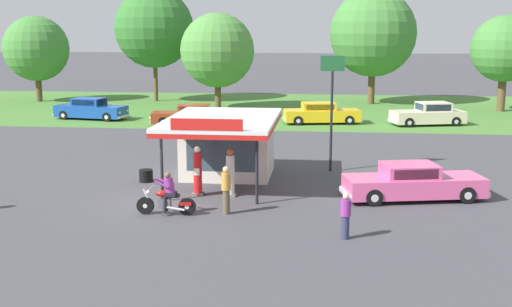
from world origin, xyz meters
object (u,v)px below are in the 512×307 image
Objects in this scene: gas_pump_offside at (230,175)px; motorcycle_with_rider at (167,197)px; bystander_standing_back_lot at (346,215)px; featured_classic_sedan at (413,183)px; parked_car_back_row_far_right at (321,114)px; parked_car_back_row_centre at (91,109)px; parked_car_second_row_spare at (429,115)px; parked_car_back_row_left at (190,115)px; spare_tire_stack at (146,176)px; roadside_pole_sign at (332,94)px; bystander_admiring_sedan at (226,189)px; gas_pump_nearside at (198,173)px.

gas_pump_offside reaches higher than motorcycle_with_rider.
motorcycle_with_rider is 1.43× the size of bystander_standing_back_lot.
featured_classic_sedan is 20.60m from parked_car_back_row_far_right.
parked_car_back_row_centre is at bearing 116.24° from motorcycle_with_rider.
parked_car_second_row_spare is 7.41m from parked_car_back_row_far_right.
parked_car_second_row_spare reaches higher than parked_car_back_row_centre.
bystander_standing_back_lot is at bearing -66.99° from parked_car_back_row_left.
spare_tire_stack is at bearing 113.98° from motorcycle_with_rider.
bystander_standing_back_lot is (18.05, -25.81, 0.08)m from parked_car_back_row_centre.
parked_car_second_row_spare is at bearing 62.49° from gas_pump_offside.
motorcycle_with_rider is 26.52m from parked_car_back_row_centre.
roadside_pole_sign is (-6.78, -15.61, 2.92)m from parked_car_second_row_spare.
featured_classic_sedan reaches higher than parked_car_back_row_left.
roadside_pole_sign is (-3.22, 4.73, 2.98)m from featured_classic_sedan.
bystander_standing_back_lot is at bearing -87.32° from roadside_pole_sign.
gas_pump_offside reaches higher than parked_car_back_row_far_right.
gas_pump_offside is 1.09× the size of bystander_admiring_sedan.
gas_pump_offside is 4.57m from spare_tire_stack.
parked_car_second_row_spare is at bearing 76.14° from bystander_standing_back_lot.
parked_car_back_row_far_right is at bearing 80.72° from gas_pump_offside.
bystander_admiring_sedan is at bearing -74.62° from parked_car_back_row_left.
parked_car_second_row_spare is 3.05× the size of bystander_admiring_sedan.
bystander_standing_back_lot is (-6.31, -25.57, 0.07)m from parked_car_second_row_spare.
parked_car_back_row_left is at bearing -13.74° from parked_car_back_row_centre.
parked_car_back_row_centre is (-12.27, 20.91, -0.20)m from gas_pump_nearside.
roadside_pole_sign reaches higher than bystander_standing_back_lot.
featured_classic_sedan is 5.91m from bystander_standing_back_lot.
parked_car_back_row_centre is 21.16m from spare_tire_stack.
bystander_standing_back_lot is at bearing -40.31° from gas_pump_nearside.
roadside_pole_sign is 9.23m from spare_tire_stack.
parked_car_back_row_centre is 16.96m from parked_car_back_row_far_right.
gas_pump_nearside is 7.83m from roadside_pole_sign.
motorcycle_with_rider is 0.39× the size of parked_car_back_row_centre.
parked_car_second_row_spare is 1.00× the size of roadside_pole_sign.
spare_tire_stack is (-4.29, 4.56, -0.67)m from bystander_admiring_sedan.
bystander_admiring_sedan reaches higher than parked_car_second_row_spare.
bystander_admiring_sedan is at bearing -116.32° from roadside_pole_sign.
gas_pump_offside reaches higher than bystander_standing_back_lot.
bystander_admiring_sedan reaches higher than bystander_standing_back_lot.
bystander_admiring_sedan is 0.33× the size of roadside_pole_sign.
gas_pump_offside is 0.34× the size of parked_car_back_row_centre.
bystander_admiring_sedan reaches higher than parked_car_back_row_centre.
featured_classic_sedan is 3.28× the size of bystander_admiring_sedan.
gas_pump_offside reaches higher than spare_tire_stack.
parked_car_second_row_spare is at bearing 5.89° from parked_car_back_row_left.
bystander_admiring_sedan reaches higher than spare_tire_stack.
bystander_standing_back_lot is (4.46, -4.90, -0.09)m from gas_pump_offside.
parked_car_second_row_spare is 24.36m from parked_car_back_row_centre.
spare_tire_stack is at bearing -159.33° from roadside_pole_sign.
parked_car_second_row_spare is 3.55× the size of bystander_standing_back_lot.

